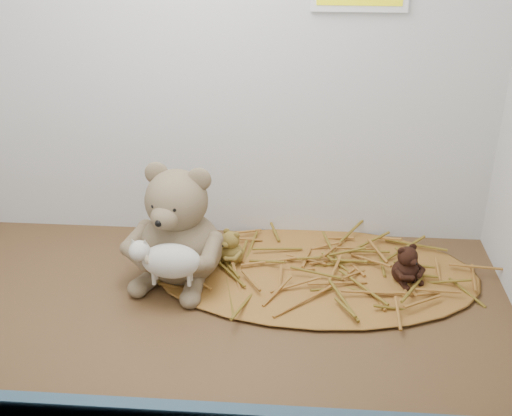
# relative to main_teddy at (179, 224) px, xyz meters

# --- Properties ---
(alcove_shell) EXTENTS (1.20, 0.60, 0.90)m
(alcove_shell) POSITION_rel_main_teddy_xyz_m (0.03, -0.01, 0.33)
(alcove_shell) COLOR #442A17
(alcove_shell) RESTS_ON ground
(front_rail) EXTENTS (1.19, 0.02, 0.04)m
(front_rail) POSITION_rel_main_teddy_xyz_m (0.03, -0.38, -0.10)
(front_rail) COLOR #39586D
(front_rail) RESTS_ON shelf_floor
(straw_bed) EXTENTS (0.64, 0.37, 0.01)m
(straw_bed) POSITION_rel_main_teddy_xyz_m (0.26, 0.03, -0.11)
(straw_bed) COLOR brown
(straw_bed) RESTS_ON shelf_floor
(main_teddy) EXTENTS (0.24, 0.25, 0.24)m
(main_teddy) POSITION_rel_main_teddy_xyz_m (0.00, 0.00, 0.00)
(main_teddy) COLOR #827250
(main_teddy) RESTS_ON shelf_floor
(toy_lamb) EXTENTS (0.14, 0.09, 0.09)m
(toy_lamb) POSITION_rel_main_teddy_xyz_m (0.00, -0.09, -0.03)
(toy_lamb) COLOR silver
(toy_lamb) RESTS_ON main_teddy
(mini_teddy_tan) EXTENTS (0.08, 0.09, 0.07)m
(mini_teddy_tan) POSITION_rel_main_teddy_xyz_m (0.09, 0.05, -0.07)
(mini_teddy_tan) COLOR olive
(mini_teddy_tan) RESTS_ON straw_bed
(mini_teddy_brown) EXTENTS (0.09, 0.09, 0.08)m
(mini_teddy_brown) POSITION_rel_main_teddy_xyz_m (0.43, 0.01, -0.07)
(mini_teddy_brown) COLOR black
(mini_teddy_brown) RESTS_ON straw_bed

